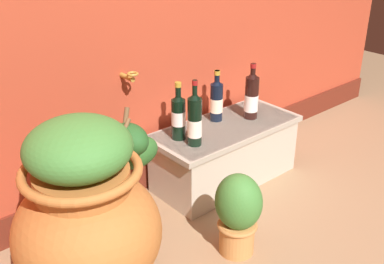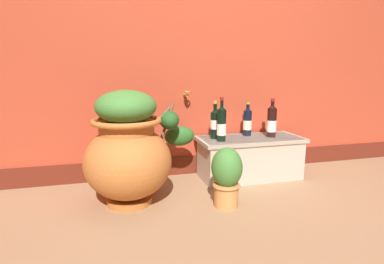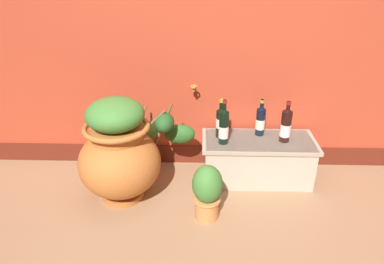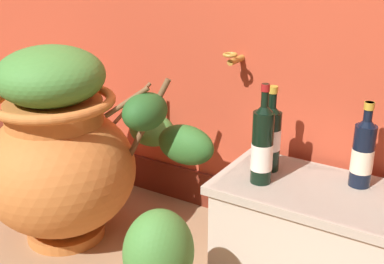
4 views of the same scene
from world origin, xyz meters
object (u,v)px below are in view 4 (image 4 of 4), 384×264
(terracotta_urn, at_px, (64,151))
(wine_bottle_middle, at_px, (262,144))
(wine_bottle_left, at_px, (270,135))
(wine_bottle_back, at_px, (363,151))

(terracotta_urn, distance_m, wine_bottle_middle, 0.76)
(wine_bottle_left, relative_size, wine_bottle_middle, 0.90)
(terracotta_urn, bearing_deg, wine_bottle_left, 23.40)
(terracotta_urn, distance_m, wine_bottle_left, 0.78)
(wine_bottle_left, bearing_deg, terracotta_urn, -156.60)
(wine_bottle_middle, distance_m, wine_bottle_back, 0.33)
(terracotta_urn, height_order, wine_bottle_left, terracotta_urn)
(wine_bottle_left, bearing_deg, wine_bottle_back, 8.08)
(wine_bottle_middle, xyz_separation_m, wine_bottle_back, (0.29, 0.15, -0.01))
(terracotta_urn, bearing_deg, wine_bottle_back, 18.99)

